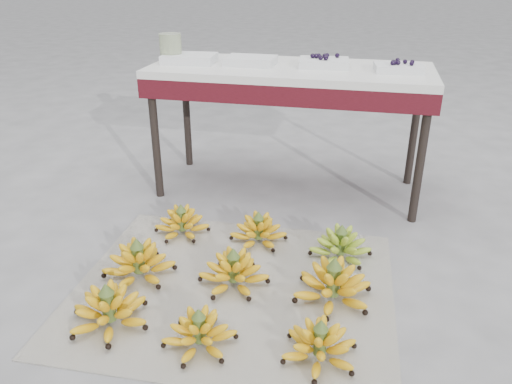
% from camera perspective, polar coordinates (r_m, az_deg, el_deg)
% --- Properties ---
extents(ground, '(60.00, 60.00, 0.00)m').
position_cam_1_polar(ground, '(2.04, -0.23, -10.88)').
color(ground, slate).
rests_on(ground, ground).
extents(newspaper_mat, '(1.28, 1.09, 0.01)m').
position_cam_1_polar(newspaper_mat, '(2.03, -2.55, -10.95)').
color(newspaper_mat, silver).
rests_on(newspaper_mat, ground).
extents(bunch_front_left, '(0.38, 0.38, 0.18)m').
position_cam_1_polar(bunch_front_left, '(1.89, -16.45, -12.85)').
color(bunch_front_left, gold).
rests_on(bunch_front_left, newspaper_mat).
extents(bunch_front_center, '(0.27, 0.27, 0.15)m').
position_cam_1_polar(bunch_front_center, '(1.75, -6.47, -15.70)').
color(bunch_front_center, gold).
rests_on(bunch_front_center, newspaper_mat).
extents(bunch_front_right, '(0.32, 0.32, 0.16)m').
position_cam_1_polar(bunch_front_right, '(1.71, 7.31, -16.97)').
color(bunch_front_right, gold).
rests_on(bunch_front_right, newspaper_mat).
extents(bunch_mid_left, '(0.31, 0.31, 0.18)m').
position_cam_1_polar(bunch_mid_left, '(2.12, -13.26, -7.92)').
color(bunch_mid_left, gold).
rests_on(bunch_mid_left, newspaper_mat).
extents(bunch_mid_center, '(0.35, 0.35, 0.17)m').
position_cam_1_polar(bunch_mid_center, '(2.02, -2.57, -9.13)').
color(bunch_mid_center, gold).
rests_on(bunch_mid_center, newspaper_mat).
extents(bunch_mid_right, '(0.37, 0.37, 0.19)m').
position_cam_1_polar(bunch_mid_right, '(1.96, 8.78, -10.48)').
color(bunch_mid_right, gold).
rests_on(bunch_mid_right, newspaper_mat).
extents(bunch_back_left, '(0.26, 0.26, 0.16)m').
position_cam_1_polar(bunch_back_left, '(2.40, -8.46, -3.55)').
color(bunch_back_left, gold).
rests_on(bunch_back_left, newspaper_mat).
extents(bunch_back_center, '(0.29, 0.29, 0.16)m').
position_cam_1_polar(bunch_back_center, '(2.31, 0.28, -4.50)').
color(bunch_back_center, gold).
rests_on(bunch_back_center, newspaper_mat).
extents(bunch_back_right, '(0.33, 0.33, 0.16)m').
position_cam_1_polar(bunch_back_right, '(2.22, 9.64, -6.10)').
color(bunch_back_right, olive).
rests_on(bunch_back_right, newspaper_mat).
extents(vendor_table, '(1.45, 0.58, 0.70)m').
position_cam_1_polar(vendor_table, '(2.68, 3.93, 12.46)').
color(vendor_table, black).
rests_on(vendor_table, ground).
extents(tray_far_left, '(0.29, 0.22, 0.04)m').
position_cam_1_polar(tray_far_left, '(2.77, -7.61, 14.89)').
color(tray_far_left, silver).
rests_on(tray_far_left, vendor_table).
extents(tray_left, '(0.26, 0.19, 0.04)m').
position_cam_1_polar(tray_left, '(2.69, -0.63, 14.78)').
color(tray_left, silver).
rests_on(tray_left, vendor_table).
extents(tray_right, '(0.27, 0.20, 0.06)m').
position_cam_1_polar(tray_right, '(2.66, 7.77, 14.47)').
color(tray_right, silver).
rests_on(tray_right, vendor_table).
extents(tray_far_right, '(0.25, 0.19, 0.06)m').
position_cam_1_polar(tray_far_right, '(2.61, 15.98, 13.52)').
color(tray_far_right, silver).
rests_on(tray_far_right, vendor_table).
extents(glass_jar, '(0.15, 0.15, 0.15)m').
position_cam_1_polar(glass_jar, '(2.80, -9.72, 15.94)').
color(glass_jar, beige).
rests_on(glass_jar, vendor_table).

